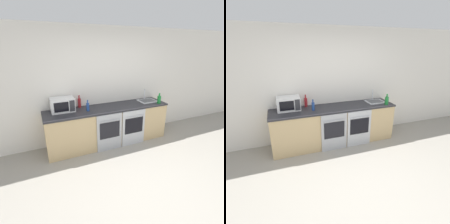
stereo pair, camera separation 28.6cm
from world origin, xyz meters
TOP-DOWN VIEW (x-y plane):
  - ground_plane at (0.00, 0.00)m, footprint 16.00×16.00m
  - wall_back at (0.00, 2.07)m, footprint 10.00×0.06m
  - counter_back at (0.00, 1.72)m, footprint 2.83×0.68m
  - oven_left at (-0.12, 1.37)m, footprint 0.57×0.06m
  - oven_right at (0.48, 1.37)m, footprint 0.57×0.06m
  - microwave at (-0.98, 1.85)m, footprint 0.48×0.33m
  - bottle_green at (1.22, 1.49)m, footprint 0.09×0.09m
  - bottle_blue at (-0.49, 1.66)m, footprint 0.06×0.06m
  - bottle_red at (-0.59, 1.97)m, footprint 0.07×0.07m
  - sink at (1.08, 1.76)m, footprint 0.43×0.37m

SIDE VIEW (x-z plane):
  - ground_plane at x=0.00m, z-range 0.00..0.00m
  - oven_left at x=-0.12m, z-range 0.01..0.85m
  - oven_right at x=0.48m, z-range 0.01..0.85m
  - counter_back at x=0.00m, z-range 0.00..0.88m
  - sink at x=1.08m, z-range 0.76..1.04m
  - bottle_blue at x=-0.49m, z-range 0.86..1.09m
  - bottle_green at x=1.22m, z-range 0.86..1.11m
  - bottle_red at x=-0.59m, z-range 0.85..1.13m
  - microwave at x=-0.98m, z-range 0.88..1.17m
  - wall_back at x=0.00m, z-range 0.00..2.60m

